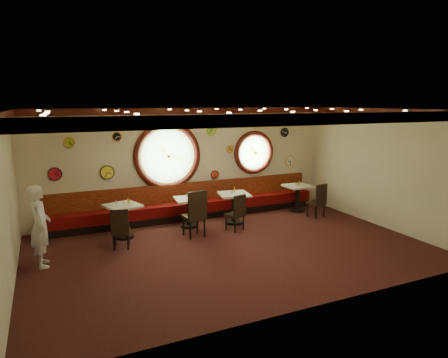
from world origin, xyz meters
TOP-DOWN VIEW (x-y plane):
  - floor at (0.00, 0.00)m, footprint 9.00×6.00m
  - ceiling at (0.00, 0.00)m, footprint 9.00×6.00m
  - wall_back at (0.00, 3.00)m, footprint 9.00×0.02m
  - wall_front at (0.00, -3.00)m, footprint 9.00×0.02m
  - wall_left at (-4.50, 0.00)m, footprint 0.02×6.00m
  - wall_right at (4.50, 0.00)m, footprint 0.02×6.00m
  - molding_back at (0.00, 2.95)m, footprint 9.00×0.10m
  - molding_front at (0.00, -2.95)m, footprint 9.00×0.10m
  - molding_left at (-4.45, 0.00)m, footprint 0.10×6.00m
  - molding_right at (4.45, 0.00)m, footprint 0.10×6.00m
  - banquette_base at (0.00, 2.72)m, footprint 8.00×0.55m
  - banquette_seat at (0.00, 2.72)m, footprint 8.00×0.55m
  - banquette_back at (0.00, 2.94)m, footprint 8.00×0.10m
  - porthole_left_glass at (-0.60, 3.00)m, footprint 1.66×0.02m
  - porthole_left_frame at (-0.60, 2.98)m, footprint 1.98×0.18m
  - porthole_left_ring at (-0.60, 2.95)m, footprint 1.61×0.03m
  - porthole_right_glass at (2.20, 3.00)m, footprint 1.10×0.02m
  - porthole_right_frame at (2.20, 2.98)m, footprint 1.38×0.18m
  - porthole_right_ring at (2.20, 2.95)m, footprint 1.09×0.03m
  - wall_clock_0 at (0.85, 2.96)m, footprint 0.24×0.03m
  - wall_clock_1 at (-3.60, 2.96)m, footprint 0.32×0.03m
  - wall_clock_2 at (-3.20, 2.96)m, footprint 0.26×0.03m
  - wall_clock_3 at (3.30, 2.96)m, footprint 0.28×0.03m
  - wall_clock_4 at (0.75, 2.96)m, footprint 0.30×0.03m
  - wall_clock_5 at (-2.00, 2.96)m, footprint 0.24×0.03m
  - wall_clock_6 at (1.35, 2.96)m, footprint 0.22×0.03m
  - wall_clock_7 at (-2.30, 2.96)m, footprint 0.36×0.03m
  - wall_clock_8 at (3.55, 2.96)m, footprint 0.34×0.03m
  - table_a at (-2.13, 1.81)m, footprint 0.96×0.96m
  - table_b at (-0.33, 1.98)m, footprint 0.81×0.81m
  - table_c at (0.92, 1.75)m, footprint 0.91×0.91m
  - table_d at (3.27, 2.08)m, footprint 0.76×0.76m
  - chair_a at (-2.34, 1.03)m, footprint 0.50×0.50m
  - chair_b at (-0.47, 1.08)m, footprint 0.56×0.56m
  - chair_c at (0.71, 1.12)m, footprint 0.53×0.53m
  - chair_d at (3.42, 1.23)m, footprint 0.49×0.49m
  - condiment_a_salt at (-2.27, 1.89)m, footprint 0.04×0.04m
  - condiment_b_salt at (-0.36, 2.09)m, footprint 0.04×0.04m
  - condiment_c_salt at (0.85, 1.76)m, footprint 0.03×0.03m
  - condiment_d_salt at (3.21, 2.08)m, footprint 0.03×0.03m
  - condiment_a_pepper at (-2.12, 1.73)m, footprint 0.03×0.03m
  - condiment_b_pepper at (-0.25, 1.93)m, footprint 0.04×0.04m
  - condiment_c_pepper at (0.88, 1.77)m, footprint 0.03×0.03m
  - condiment_d_pepper at (3.27, 2.07)m, footprint 0.03×0.03m
  - condiment_a_bottle at (-1.98, 1.83)m, footprint 0.05×0.05m
  - condiment_b_bottle at (-0.22, 2.00)m, footprint 0.05×0.05m
  - condiment_c_bottle at (0.99, 1.88)m, footprint 0.05×0.05m
  - condiment_d_bottle at (3.33, 2.12)m, footprint 0.05×0.05m
  - waiter at (-4.00, 0.75)m, footprint 0.45×0.65m

SIDE VIEW (x-z plane):
  - floor at x=0.00m, z-range 0.00..0.00m
  - banquette_base at x=0.00m, z-range 0.00..0.20m
  - banquette_seat at x=0.00m, z-range 0.20..0.50m
  - table_b at x=-0.33m, z-range 0.10..0.91m
  - table_d at x=3.27m, z-range 0.11..0.93m
  - table_a at x=-2.13m, z-range 0.11..0.97m
  - table_c at x=0.92m, z-range 0.11..0.98m
  - chair_a at x=-2.34m, z-range 0.25..0.85m
  - chair_c at x=0.71m, z-range 0.26..0.87m
  - chair_d at x=3.42m, z-range 0.27..0.90m
  - chair_b at x=-0.47m, z-range 0.32..1.07m
  - banquette_back at x=0.00m, z-range 0.48..1.02m
  - condiment_b_pepper at x=-0.25m, z-range 0.80..0.90m
  - condiment_b_salt at x=-0.36m, z-range 0.80..0.91m
  - waiter at x=-4.00m, z-range 0.00..1.72m
  - condiment_d_pepper at x=3.27m, z-range 0.83..0.91m
  - condiment_d_salt at x=3.21m, z-range 0.83..0.92m
  - condiment_b_bottle at x=-0.22m, z-range 0.80..0.95m
  - condiment_a_pepper at x=-2.12m, z-range 0.85..0.95m
  - condiment_a_salt at x=-2.27m, z-range 0.85..0.96m
  - condiment_d_bottle at x=3.33m, z-range 0.83..0.99m
  - condiment_c_pepper at x=0.88m, z-range 0.87..0.96m
  - condiment_c_salt at x=0.85m, z-range 0.87..0.96m
  - condiment_a_bottle at x=-1.98m, z-range 0.85..1.01m
  - condiment_c_bottle at x=0.99m, z-range 0.87..1.02m
  - wall_clock_0 at x=0.85m, z-range 1.08..1.32m
  - wall_clock_8 at x=3.55m, z-range 1.28..1.62m
  - wall_clock_7 at x=-2.30m, z-range 1.32..1.68m
  - wall_clock_1 at x=-3.60m, z-range 1.39..1.71m
  - wall_back at x=0.00m, z-range 0.00..3.20m
  - wall_front at x=0.00m, z-range 0.00..3.20m
  - wall_left at x=-4.50m, z-range 0.00..3.20m
  - wall_right at x=4.50m, z-range 0.00..3.20m
  - porthole_right_ring at x=2.20m, z-range 1.26..2.34m
  - porthole_right_glass at x=2.20m, z-range 1.25..2.35m
  - porthole_right_frame at x=2.20m, z-range 1.11..2.49m
  - porthole_left_glass at x=-0.60m, z-range 1.02..2.68m
  - porthole_left_frame at x=-0.60m, z-range 0.86..2.84m
  - porthole_left_ring at x=-0.60m, z-range 1.04..2.66m
  - wall_clock_6 at x=1.35m, z-range 1.84..2.06m
  - wall_clock_2 at x=-3.20m, z-range 2.22..2.48m
  - wall_clock_3 at x=3.30m, z-range 2.26..2.54m
  - wall_clock_5 at x=-2.00m, z-range 2.33..2.57m
  - wall_clock_4 at x=0.75m, z-range 2.40..2.70m
  - molding_back at x=0.00m, z-range 3.02..3.20m
  - molding_front at x=0.00m, z-range 3.02..3.20m
  - molding_left at x=-4.45m, z-range 3.02..3.20m
  - molding_right at x=4.45m, z-range 3.02..3.20m
  - ceiling at x=0.00m, z-range 3.19..3.21m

